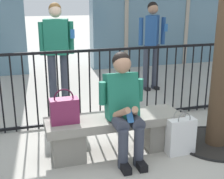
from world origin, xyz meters
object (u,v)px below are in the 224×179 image
handbag_on_bench (64,110)px  shopping_bag (181,136)px  stone_bench (114,131)px  seated_person_with_phone (124,103)px  bystander_at_railing (57,48)px  bystander_further_back (152,39)px

handbag_on_bench → shopping_bag: size_ratio=0.73×
stone_bench → seated_person_with_phone: 0.41m
stone_bench → seated_person_with_phone: (0.07, -0.13, 0.38)m
handbag_on_bench → shopping_bag: (1.31, -0.26, -0.37)m
handbag_on_bench → bystander_at_railing: 1.85m
bystander_further_back → shopping_bag: bearing=-106.5°
bystander_at_railing → seated_person_with_phone: bearing=-76.0°
bystander_at_railing → handbag_on_bench: bearing=-95.5°
seated_person_with_phone → shopping_bag: bearing=-12.0°
stone_bench → seated_person_with_phone: seated_person_with_phone is taller
stone_bench → shopping_bag: size_ratio=3.00×
handbag_on_bench → seated_person_with_phone: bearing=-10.4°
stone_bench → seated_person_with_phone: bearing=-62.5°
stone_bench → bystander_further_back: bystander_further_back is taller
shopping_bag → seated_person_with_phone: bearing=168.0°
seated_person_with_phone → bystander_further_back: bystander_further_back is taller
handbag_on_bench → stone_bench: bearing=1.0°
bystander_at_railing → bystander_further_back: bearing=15.4°
stone_bench → bystander_at_railing: 1.97m
shopping_bag → bystander_at_railing: bystander_at_railing is taller
seated_person_with_phone → bystander_further_back: size_ratio=0.71×
shopping_bag → bystander_further_back: 2.80m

